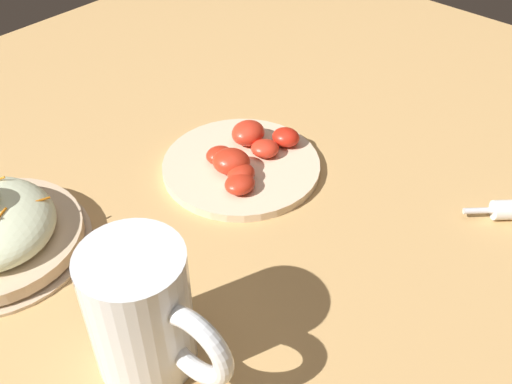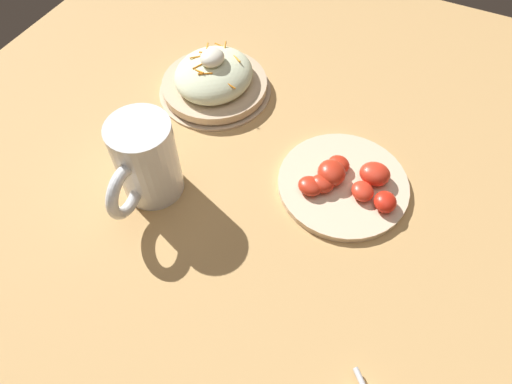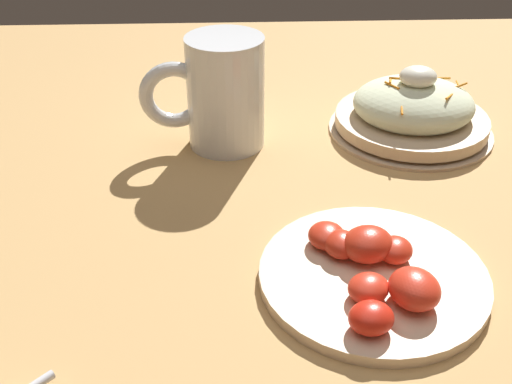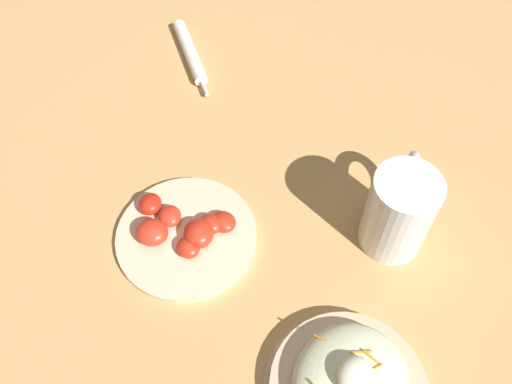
{
  "view_description": "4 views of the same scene",
  "coord_description": "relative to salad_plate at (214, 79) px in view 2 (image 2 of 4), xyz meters",
  "views": [
    {
      "loc": [
        0.33,
        -0.41,
        0.49
      ],
      "look_at": [
        0.0,
        -0.05,
        0.08
      ],
      "focal_mm": 41.71,
      "sensor_mm": 36.0,
      "label": 1
    },
    {
      "loc": [
        0.34,
        0.1,
        0.59
      ],
      "look_at": [
        -0.0,
        -0.06,
        0.06
      ],
      "focal_mm": 31.44,
      "sensor_mm": 36.0,
      "label": 2
    },
    {
      "loc": [
        0.02,
        0.48,
        0.39
      ],
      "look_at": [
        -0.01,
        -0.03,
        0.06
      ],
      "focal_mm": 44.33,
      "sensor_mm": 36.0,
      "label": 3
    },
    {
      "loc": [
        -0.44,
        -0.23,
        0.72
      ],
      "look_at": [
        -0.02,
        -0.03,
        0.06
      ],
      "focal_mm": 38.64,
      "sensor_mm": 36.0,
      "label": 4
    }
  ],
  "objects": [
    {
      "name": "ground_plane",
      "position": [
        0.22,
        0.25,
        -0.03
      ],
      "size": [
        1.43,
        1.43,
        0.0
      ],
      "primitive_type": "plane",
      "color": "tan"
    },
    {
      "name": "salad_plate",
      "position": [
        0.0,
        0.0,
        0.0
      ],
      "size": [
        0.21,
        0.21,
        0.09
      ],
      "color": "#D1B28E",
      "rests_on": "ground_plane"
    },
    {
      "name": "tomato_plate",
      "position": [
        0.11,
        0.3,
        -0.02
      ],
      "size": [
        0.21,
        0.21,
        0.04
      ],
      "color": "beige",
      "rests_on": "ground_plane"
    },
    {
      "name": "beer_mug",
      "position": [
        0.25,
        0.02,
        0.03
      ],
      "size": [
        0.15,
        0.09,
        0.14
      ],
      "color": "white",
      "rests_on": "ground_plane"
    }
  ]
}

